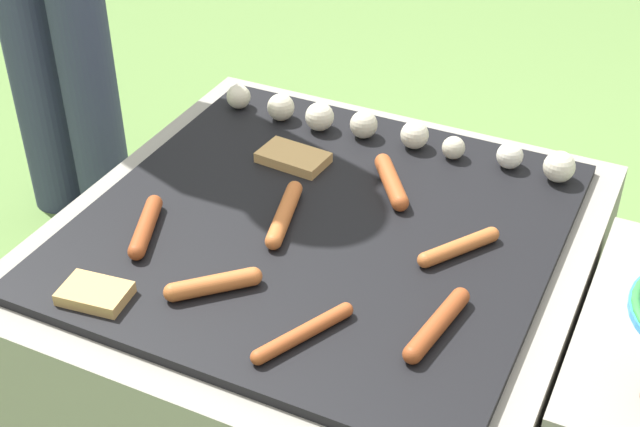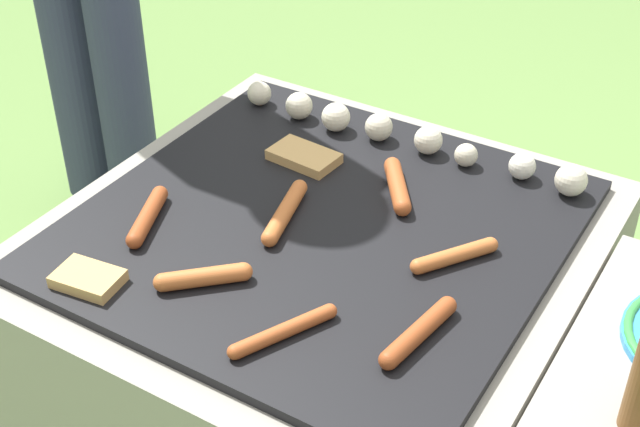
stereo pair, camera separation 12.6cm
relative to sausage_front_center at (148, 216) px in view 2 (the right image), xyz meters
The scene contains 12 objects.
ground_plane 0.52m from the sausage_front_center, 31.46° to the left, with size 14.00×14.00×0.00m, color #608442.
grill 0.37m from the sausage_front_center, 31.46° to the left, with size 0.90×0.90×0.42m.
sausage_back_left 0.53m from the sausage_front_center, 19.57° to the left, with size 0.10×0.14×0.03m.
sausage_mid_right 0.24m from the sausage_front_center, 34.50° to the left, with size 0.07×0.18×0.03m.
sausage_mid_left 0.53m from the sausage_front_center, ahead, with size 0.05×0.18×0.03m.
sausage_back_center 0.20m from the sausage_front_center, 24.11° to the right, with size 0.12×0.12×0.03m.
sausage_front_left 0.45m from the sausage_front_center, 43.43° to the left, with size 0.11×0.14×0.03m.
sausage_front_center is the anchor object (origin of this frame).
sausage_front_right 0.38m from the sausage_front_center, 18.13° to the right, with size 0.09×0.17×0.02m.
bread_slice_left 0.34m from the sausage_front_center, 68.77° to the left, with size 0.14×0.09×0.02m.
bread_slice_right 0.18m from the sausage_front_center, 81.40° to the right, with size 0.11×0.08×0.02m.
mushroom_row 0.53m from the sausage_front_center, 61.07° to the left, with size 0.73×0.08×0.06m.
Camera 2 is at (0.65, -1.07, 1.32)m, focal length 50.00 mm.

